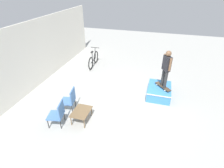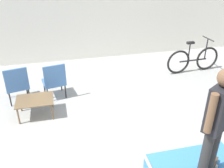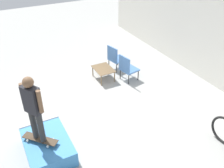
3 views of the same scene
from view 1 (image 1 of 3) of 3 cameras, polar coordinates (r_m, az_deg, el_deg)
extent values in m
plane|color=#A8A8A3|center=(7.46, 4.22, -6.18)|extent=(24.00, 24.00, 0.00)
cube|color=white|center=(8.59, -25.77, 7.44)|extent=(12.00, 0.06, 3.00)
cube|color=#3D84C6|center=(8.08, 15.07, -2.28)|extent=(1.38, 0.99, 0.41)
cylinder|color=#B7B7BC|center=(7.38, 15.00, -3.78)|extent=(0.05, 0.99, 0.05)
cube|color=#473828|center=(7.91, 16.27, -0.72)|extent=(0.76, 0.72, 0.02)
cylinder|color=white|center=(8.02, 14.41, -0.26)|extent=(0.06, 0.06, 0.05)
cylinder|color=white|center=(8.15, 15.65, 0.12)|extent=(0.06, 0.06, 0.05)
cylinder|color=white|center=(7.70, 16.86, -2.07)|extent=(0.06, 0.06, 0.05)
cylinder|color=white|center=(7.84, 18.11, -1.64)|extent=(0.06, 0.06, 0.05)
cylinder|color=#2D2D2D|center=(7.63, 17.09, 1.38)|extent=(0.13, 0.13, 0.77)
cylinder|color=#2D2D2D|center=(7.80, 16.31, 2.16)|extent=(0.13, 0.13, 0.77)
cube|color=#232328|center=(7.42, 17.49, 6.45)|extent=(0.43, 0.37, 0.61)
cylinder|color=brown|center=(7.22, 18.49, 5.98)|extent=(0.09, 0.09, 0.52)
cylinder|color=brown|center=(7.58, 16.66, 7.51)|extent=(0.09, 0.09, 0.52)
sphere|color=brown|center=(7.26, 18.01, 9.44)|extent=(0.23, 0.23, 0.23)
cube|color=brown|center=(6.47, -10.02, -8.83)|extent=(0.80, 0.60, 0.02)
cylinder|color=brown|center=(6.28, -9.09, -12.67)|extent=(0.04, 0.04, 0.39)
cylinder|color=brown|center=(6.76, -6.66, -8.78)|extent=(0.04, 0.04, 0.39)
cylinder|color=brown|center=(6.47, -13.22, -11.65)|extent=(0.04, 0.04, 0.39)
cylinder|color=brown|center=(6.93, -10.54, -7.96)|extent=(0.04, 0.04, 0.39)
cylinder|color=black|center=(6.90, -18.80, -9.72)|extent=(0.03, 0.03, 0.37)
cylinder|color=black|center=(6.60, -20.11, -12.17)|extent=(0.03, 0.03, 0.37)
cylinder|color=black|center=(6.75, -15.28, -10.06)|extent=(0.03, 0.03, 0.37)
cylinder|color=black|center=(6.45, -16.42, -12.59)|extent=(0.03, 0.03, 0.37)
cube|color=#4C7AB7|center=(6.54, -17.95, -9.74)|extent=(0.62, 0.62, 0.05)
cube|color=#4C7AB7|center=(6.28, -16.30, -7.95)|extent=(0.52, 0.15, 0.52)
cylinder|color=black|center=(7.45, -15.18, -5.62)|extent=(0.03, 0.03, 0.37)
cylinder|color=black|center=(7.13, -16.29, -7.70)|extent=(0.03, 0.03, 0.37)
cylinder|color=black|center=(7.32, -11.92, -5.88)|extent=(0.03, 0.03, 0.37)
cylinder|color=black|center=(6.99, -12.89, -8.02)|extent=(0.03, 0.03, 0.37)
cube|color=#4C7AB7|center=(7.10, -14.29, -5.45)|extent=(0.61, 0.61, 0.05)
cube|color=#4C7AB7|center=(6.86, -12.69, -3.68)|extent=(0.52, 0.14, 0.52)
torus|color=black|center=(10.97, -5.25, 8.76)|extent=(0.74, 0.10, 0.73)
torus|color=black|center=(10.11, -6.94, 6.67)|extent=(0.74, 0.10, 0.73)
cylinder|color=black|center=(10.54, -6.06, 7.76)|extent=(0.89, 0.09, 0.04)
cylinder|color=black|center=(10.28, -6.46, 8.76)|extent=(0.04, 0.04, 0.54)
cube|color=black|center=(10.17, -6.56, 10.32)|extent=(0.23, 0.11, 0.06)
cylinder|color=black|center=(10.77, -5.49, 10.14)|extent=(0.04, 0.04, 0.64)
cylinder|color=black|center=(10.66, -5.58, 11.75)|extent=(0.06, 0.52, 0.03)
camera|label=2|loc=(5.69, 42.41, 10.66)|focal=40.00mm
camera|label=3|loc=(11.20, 23.20, 29.28)|focal=40.00mm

